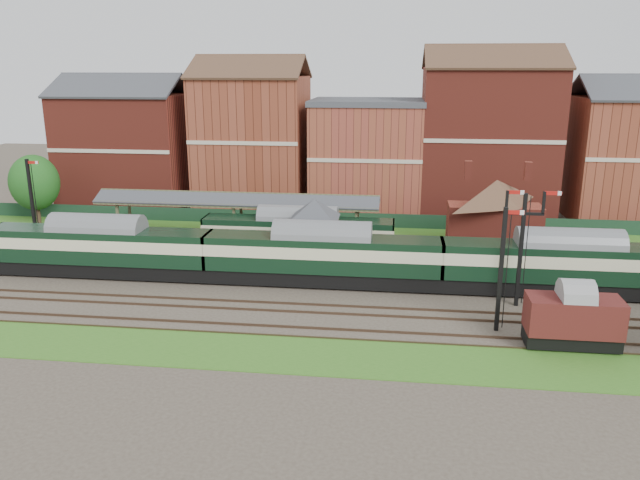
# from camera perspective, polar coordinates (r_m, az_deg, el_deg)

# --- Properties ---
(ground) EXTENTS (160.00, 160.00, 0.00)m
(ground) POSITION_cam_1_polar(r_m,az_deg,el_deg) (47.64, 2.57, -4.22)
(ground) COLOR #473D33
(ground) RESTS_ON ground
(grass_back) EXTENTS (90.00, 4.50, 0.06)m
(grass_back) POSITION_cam_1_polar(r_m,az_deg,el_deg) (62.88, 3.75, 0.76)
(grass_back) COLOR #2D6619
(grass_back) RESTS_ON ground
(grass_front) EXTENTS (90.00, 5.00, 0.06)m
(grass_front) POSITION_cam_1_polar(r_m,az_deg,el_deg) (36.62, 1.03, -10.56)
(grass_front) COLOR #2D6619
(grass_front) RESTS_ON ground
(fence) EXTENTS (90.00, 0.12, 1.50)m
(fence) POSITION_cam_1_polar(r_m,az_deg,el_deg) (64.63, 3.86, 1.83)
(fence) COLOR #193823
(fence) RESTS_ON ground
(platform) EXTENTS (55.00, 3.40, 1.00)m
(platform) POSITION_cam_1_polar(r_m,az_deg,el_deg) (57.26, -1.63, -0.23)
(platform) COLOR #2D2D2D
(platform) RESTS_ON ground
(signal_box) EXTENTS (5.40, 5.40, 6.00)m
(signal_box) POSITION_cam_1_polar(r_m,az_deg,el_deg) (50.06, -0.51, 0.62)
(signal_box) COLOR #617654
(signal_box) RESTS_ON ground
(brick_hut) EXTENTS (3.20, 2.64, 2.94)m
(brick_hut) POSITION_cam_1_polar(r_m,az_deg,el_deg) (50.24, 8.58, -1.88)
(brick_hut) COLOR brown
(brick_hut) RESTS_ON ground
(station_building) EXTENTS (8.10, 8.10, 5.90)m
(station_building) POSITION_cam_1_polar(r_m,az_deg,el_deg) (56.43, 15.69, 2.57)
(station_building) COLOR maroon
(station_building) RESTS_ON platform
(canopy) EXTENTS (26.00, 3.89, 4.08)m
(canopy) POSITION_cam_1_polar(r_m,az_deg,el_deg) (57.47, -7.60, 3.89)
(canopy) COLOR #4F5133
(canopy) RESTS_ON platform
(semaphore_bracket) EXTENTS (3.60, 0.25, 8.18)m
(semaphore_bracket) POSITION_cam_1_polar(r_m,az_deg,el_deg) (44.57, 18.00, -0.16)
(semaphore_bracket) COLOR black
(semaphore_bracket) RESTS_ON ground
(semaphore_platform_end) EXTENTS (1.23, 0.25, 8.00)m
(semaphore_platform_end) POSITION_cam_1_polar(r_m,az_deg,el_deg) (63.51, -24.83, 3.30)
(semaphore_platform_end) COLOR black
(semaphore_platform_end) RESTS_ON ground
(semaphore_siding) EXTENTS (1.23, 0.25, 8.00)m
(semaphore_siding) POSITION_cam_1_polar(r_m,az_deg,el_deg) (40.10, 16.26, -2.47)
(semaphore_siding) COLOR black
(semaphore_siding) RESTS_ON ground
(town_backdrop) EXTENTS (69.00, 10.00, 16.00)m
(town_backdrop) POSITION_cam_1_polar(r_m,az_deg,el_deg) (70.35, 4.15, 8.15)
(town_backdrop) COLOR maroon
(town_backdrop) RESTS_ON ground
(dmu_train) EXTENTS (53.34, 2.80, 4.10)m
(dmu_train) POSITION_cam_1_polar(r_m,az_deg,el_deg) (47.06, 0.22, -1.38)
(dmu_train) COLOR black
(dmu_train) RESTS_ON ground
(platform_railcar) EXTENTS (16.45, 2.60, 3.79)m
(platform_railcar) POSITION_cam_1_polar(r_m,az_deg,el_deg) (53.68, -2.02, 0.59)
(platform_railcar) COLOR black
(platform_railcar) RESTS_ON ground
(goods_van_a) EXTENTS (5.39, 2.34, 3.27)m
(goods_van_a) POSITION_cam_1_polar(r_m,az_deg,el_deg) (39.88, 22.14, -6.62)
(goods_van_a) COLOR black
(goods_van_a) RESTS_ON ground
(tree_back) EXTENTS (5.02, 5.02, 7.33)m
(tree_back) POSITION_cam_1_polar(r_m,az_deg,el_deg) (71.49, -24.66, 4.80)
(tree_back) COLOR #382619
(tree_back) RESTS_ON ground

